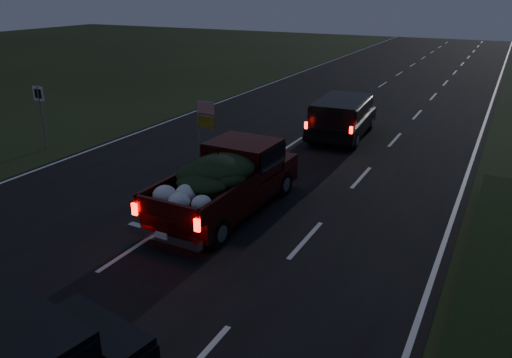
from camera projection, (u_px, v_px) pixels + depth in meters
The scene contains 6 objects.
ground at pixel (129, 252), 12.12m from camera, with size 120.00×120.00×0.00m, color black.
road_asphalt at pixel (129, 251), 12.12m from camera, with size 14.00×120.00×0.02m, color black.
hedge_row at pixel (489, 260), 11.17m from camera, with size 1.00×10.00×0.60m, color black.
route_sign at pixel (41, 107), 19.30m from camera, with size 0.55×0.08×2.50m.
pickup_truck at pixel (227, 177), 13.96m from camera, with size 2.16×5.37×2.79m.
lead_suv at pixel (342, 114), 20.97m from camera, with size 2.31×4.87×1.36m.
Camera 1 is at (7.63, -8.08, 6.00)m, focal length 35.00 mm.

